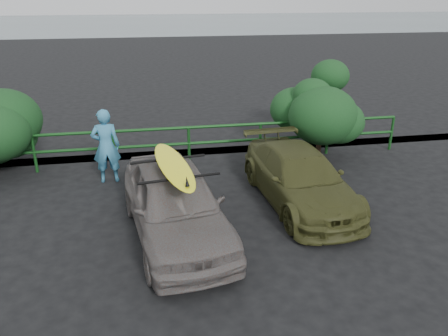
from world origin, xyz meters
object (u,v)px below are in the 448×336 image
at_px(guardrail, 152,147).
at_px(sedan, 175,203).
at_px(olive_vehicle, 300,178).
at_px(surfboard, 173,165).
at_px(man, 106,146).

bearing_deg(guardrail, sedan, -84.80).
relative_size(sedan, olive_vehicle, 1.01).
distance_m(sedan, surfboard, 0.78).
bearing_deg(sedan, surfboard, -8.35).
bearing_deg(man, guardrail, -142.69).
bearing_deg(guardrail, olive_vehicle, -41.94).
distance_m(guardrail, surfboard, 3.96).
distance_m(guardrail, sedan, 3.85).
bearing_deg(olive_vehicle, surfboard, -164.94).
bearing_deg(sedan, olive_vehicle, 11.09).
xyz_separation_m(olive_vehicle, man, (-4.26, 1.92, 0.33)).
height_order(guardrail, sedan, sedan).
xyz_separation_m(guardrail, man, (-1.10, -0.92, 0.40)).
relative_size(guardrail, olive_vehicle, 3.46).
relative_size(olive_vehicle, man, 2.20).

